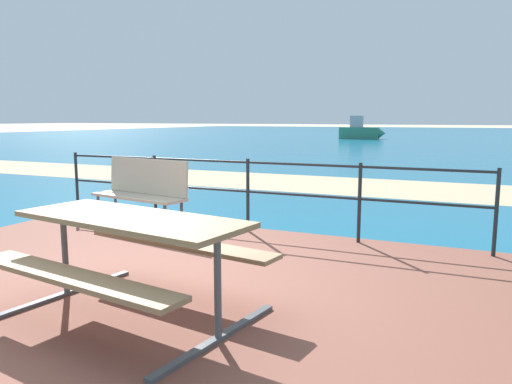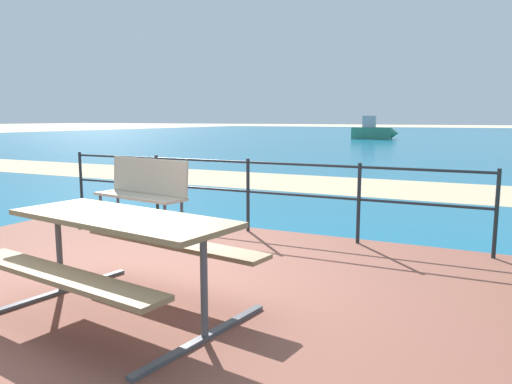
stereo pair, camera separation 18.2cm
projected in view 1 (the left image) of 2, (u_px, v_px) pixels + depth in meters
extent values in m
plane|color=beige|center=(134.00, 293.00, 4.40)|extent=(240.00, 240.00, 0.00)
cube|color=brown|center=(134.00, 290.00, 4.40)|extent=(6.40, 5.20, 0.06)
cube|color=#196B8E|center=(442.00, 137.00, 40.48)|extent=(90.00, 90.00, 0.01)
cube|color=tan|center=(346.00, 186.00, 11.37)|extent=(54.00, 3.09, 0.01)
cube|color=#8C704C|center=(131.00, 219.00, 3.65)|extent=(1.93, 0.96, 0.04)
cube|color=#8C704C|center=(72.00, 277.00, 3.25)|extent=(1.87, 0.53, 0.04)
cube|color=#8C704C|center=(180.00, 243.00, 4.14)|extent=(1.87, 0.53, 0.04)
cylinder|color=#4C5156|center=(65.00, 252.00, 4.14)|extent=(0.06, 0.06, 0.75)
cube|color=#4C5156|center=(67.00, 293.00, 4.19)|extent=(0.26, 1.32, 0.03)
cylinder|color=#4C5156|center=(218.00, 287.00, 3.27)|extent=(0.06, 0.06, 0.75)
cube|color=#4C5156|center=(218.00, 338.00, 3.33)|extent=(0.26, 1.32, 0.03)
cube|color=#BCAD93|center=(138.00, 197.00, 6.60)|extent=(1.50, 0.65, 0.04)
cube|color=#BCAD93|center=(147.00, 176.00, 6.71)|extent=(1.44, 0.32, 0.48)
cylinder|color=#4C5156|center=(99.00, 210.00, 6.87)|extent=(0.04, 0.04, 0.44)
cylinder|color=#4C5156|center=(116.00, 207.00, 7.12)|extent=(0.04, 0.04, 0.44)
cylinder|color=#4C5156|center=(165.00, 220.00, 6.15)|extent=(0.04, 0.04, 0.44)
cylinder|color=#4C5156|center=(182.00, 217.00, 6.40)|extent=(0.04, 0.04, 0.44)
cylinder|color=#1E2328|center=(77.00, 183.00, 7.68)|extent=(0.04, 0.04, 0.96)
cylinder|color=#1E2328|center=(155.00, 189.00, 7.09)|extent=(0.04, 0.04, 0.96)
cylinder|color=#1E2328|center=(248.00, 195.00, 6.49)|extent=(0.04, 0.04, 0.96)
cylinder|color=#1E2328|center=(359.00, 203.00, 5.89)|extent=(0.04, 0.04, 0.96)
cylinder|color=#1E2328|center=(496.00, 213.00, 5.29)|extent=(0.04, 0.04, 0.96)
cylinder|color=#1E2328|center=(248.00, 162.00, 6.42)|extent=(5.90, 0.03, 0.03)
cylinder|color=#1E2328|center=(248.00, 192.00, 6.48)|extent=(5.90, 0.03, 0.03)
cube|color=#338466|center=(359.00, 133.00, 37.23)|extent=(2.99, 1.66, 0.86)
cube|color=#A5A8AD|center=(357.00, 122.00, 37.17)|extent=(0.98, 1.12, 0.86)
cone|color=#338466|center=(382.00, 133.00, 36.70)|extent=(0.57, 0.82, 0.78)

